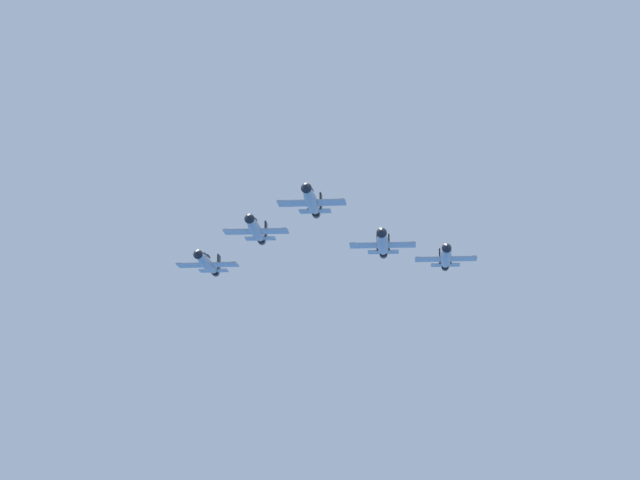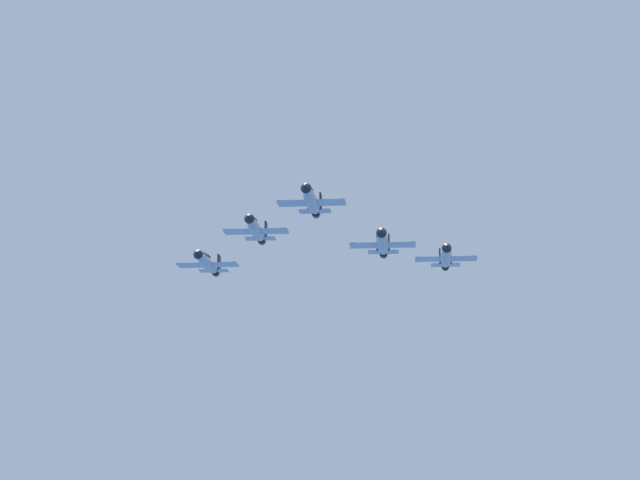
{
  "view_description": "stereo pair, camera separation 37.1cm",
  "coord_description": "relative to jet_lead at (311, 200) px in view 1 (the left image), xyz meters",
  "views": [
    {
      "loc": [
        -54.36,
        184.76,
        72.19
      ],
      "look_at": [
        18.37,
        7.1,
        117.23
      ],
      "focal_mm": 63.6,
      "sensor_mm": 36.0,
      "label": 1
    },
    {
      "loc": [
        -54.7,
        184.62,
        72.19
      ],
      "look_at": [
        18.37,
        7.1,
        117.23
      ],
      "focal_mm": 63.6,
      "sensor_mm": 36.0,
      "label": 2
    }
  ],
  "objects": [
    {
      "name": "jet_left_outer",
      "position": [
        -13.45,
        -31.13,
        -4.17
      ],
      "size": [
        11.74,
        18.21,
        3.92
      ],
      "rotation": [
        0.0,
        0.0,
        1.87
      ],
      "color": "#9EA3A8"
    },
    {
      "name": "jet_lead",
      "position": [
        0.0,
        0.0,
        0.0
      ],
      "size": [
        11.63,
        18.03,
        3.88
      ],
      "rotation": [
        0.0,
        0.0,
        1.87
      ],
      "color": "#9EA3A8"
    },
    {
      "name": "jet_left_wingman",
      "position": [
        -6.72,
        -15.56,
        -4.31
      ],
      "size": [
        11.89,
        18.36,
        3.96
      ],
      "rotation": [
        0.0,
        0.0,
        1.89
      ],
      "color": "#9EA3A8"
    },
    {
      "name": "jet_right_wingman",
      "position": [
        14.28,
        -9.14,
        -1.4
      ],
      "size": [
        11.8,
        18.24,
        3.93
      ],
      "rotation": [
        0.0,
        0.0,
        1.88
      ],
      "color": "#9EA3A8"
    },
    {
      "name": "jet_right_outer",
      "position": [
        28.55,
        -18.28,
        -4.41
      ],
      "size": [
        11.88,
        18.47,
        3.96
      ],
      "rotation": [
        0.0,
        0.0,
        1.86
      ],
      "color": "#9EA3A8"
    }
  ]
}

